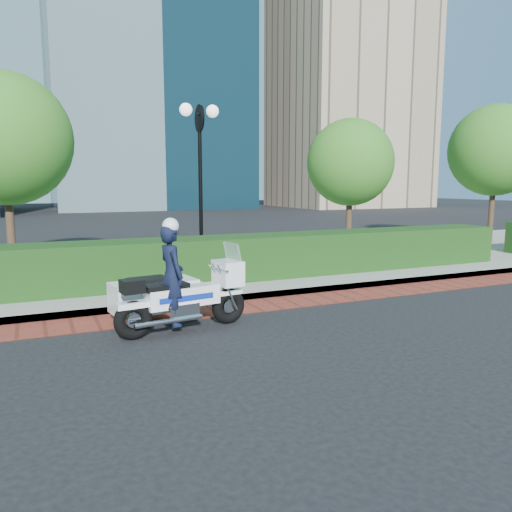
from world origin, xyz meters
name	(u,v)px	position (x,y,z in m)	size (l,w,h in m)	color
ground	(243,332)	(0.00, 0.00, 0.00)	(120.00, 120.00, 0.00)	black
brick_strip	(213,310)	(0.00, 1.50, 0.01)	(60.00, 1.00, 0.01)	maroon
sidewalk	(157,270)	(0.00, 6.00, 0.07)	(60.00, 8.00, 0.15)	gray
hedge_main	(181,261)	(0.00, 3.60, 0.65)	(18.00, 1.20, 1.00)	#1B3411
lamppost	(200,160)	(1.00, 5.20, 2.96)	(1.02, 0.70, 4.21)	black
tree_b	(4,139)	(-3.50, 6.50, 3.43)	(3.20, 3.20, 4.89)	#332319
tree_c	(350,163)	(6.50, 6.50, 3.05)	(2.80, 2.80, 4.30)	#332319
tree_d	(495,150)	(13.00, 6.50, 3.61)	(3.40, 3.40, 5.16)	#332319
tower_right	(350,71)	(28.00, 38.00, 14.00)	(14.00, 12.00, 28.00)	gray
police_motorcycle	(169,290)	(-1.00, 0.76, 0.63)	(2.28, 1.63, 1.85)	black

